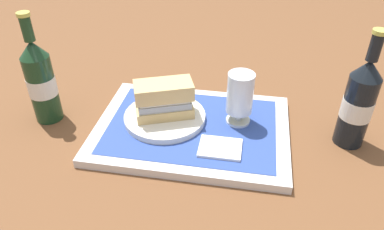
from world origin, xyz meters
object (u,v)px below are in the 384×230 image
at_px(sandwich, 165,99).
at_px(beer_glass, 240,97).
at_px(plate, 165,117).
at_px(beer_bottle, 358,103).
at_px(second_bottle, 41,80).

distance_m(sandwich, beer_glass, 0.17).
bearing_deg(beer_glass, plate, -172.64).
height_order(plate, beer_glass, beer_glass).
height_order(sandwich, beer_bottle, beer_bottle).
bearing_deg(second_bottle, beer_glass, 3.79).
relative_size(beer_glass, second_bottle, 0.47).
xyz_separation_m(plate, second_bottle, (-0.29, -0.01, 0.08)).
bearing_deg(beer_bottle, sandwich, -177.83).
bearing_deg(plate, beer_bottle, 2.32).
bearing_deg(beer_glass, sandwich, -172.92).
bearing_deg(second_bottle, beer_bottle, 2.06).
bearing_deg(second_bottle, sandwich, 1.90).
distance_m(plate, sandwich, 0.05).
relative_size(sandwich, beer_bottle, 0.54).
relative_size(sandwich, second_bottle, 0.54).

